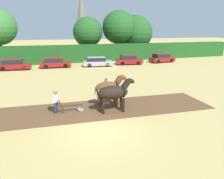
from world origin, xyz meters
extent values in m
plane|color=tan|center=(0.00, 0.00, 0.00)|extent=(240.00, 240.00, 0.00)
cube|color=brown|center=(-1.38, 3.70, 0.00)|extent=(21.43, 5.66, 0.01)
cube|color=#1E511E|center=(0.00, 27.40, 1.49)|extent=(70.74, 1.98, 2.99)
cylinder|color=brown|center=(-8.46, 30.37, 2.16)|extent=(0.44, 0.44, 4.33)
cylinder|color=brown|center=(6.75, 31.79, 1.75)|extent=(0.44, 0.44, 3.51)
sphere|color=#235623|center=(6.75, 31.79, 5.07)|extent=(5.69, 5.69, 5.69)
cylinder|color=#4C3823|center=(13.06, 31.57, 2.08)|extent=(0.44, 0.44, 4.15)
sphere|color=#235623|center=(13.06, 31.57, 5.97)|extent=(6.60, 6.60, 6.60)
cylinder|color=#423323|center=(17.18, 32.74, 1.43)|extent=(0.44, 0.44, 2.86)
sphere|color=#235623|center=(17.18, 32.74, 4.87)|extent=(7.33, 7.33, 7.33)
cylinder|color=gray|center=(10.51, 55.56, 3.87)|extent=(2.41, 2.41, 7.74)
cone|color=slate|center=(10.51, 55.56, 12.47)|extent=(2.65, 2.65, 9.46)
ellipsoid|color=black|center=(1.74, 2.79, 1.38)|extent=(2.24, 1.13, 0.94)
cylinder|color=black|center=(2.47, 3.01, 0.48)|extent=(0.18, 0.18, 0.96)
cylinder|color=black|center=(2.43, 2.47, 0.48)|extent=(0.18, 0.18, 0.96)
cylinder|color=black|center=(1.05, 3.11, 0.48)|extent=(0.18, 0.18, 0.96)
cylinder|color=black|center=(1.01, 2.57, 0.48)|extent=(0.18, 0.18, 0.96)
cylinder|color=black|center=(2.67, 2.73, 1.85)|extent=(0.81, 0.50, 0.85)
ellipsoid|color=black|center=(3.04, 2.70, 2.12)|extent=(0.70, 0.31, 0.54)
cube|color=gray|center=(2.83, 2.72, 2.05)|extent=(0.39, 0.11, 0.51)
cylinder|color=gray|center=(0.71, 2.86, 1.28)|extent=(0.30, 0.14, 0.71)
torus|color=black|center=(2.50, 2.74, 1.45)|extent=(0.17, 0.95, 0.95)
ellipsoid|color=brown|center=(1.83, 4.18, 1.34)|extent=(1.96, 1.13, 0.95)
cylinder|color=brown|center=(2.47, 4.41, 0.46)|extent=(0.18, 0.18, 0.91)
cylinder|color=brown|center=(2.43, 3.86, 0.46)|extent=(0.18, 0.18, 0.91)
cylinder|color=brown|center=(1.24, 4.49, 0.46)|extent=(0.18, 0.18, 0.91)
cylinder|color=brown|center=(1.20, 3.94, 0.46)|extent=(0.18, 0.18, 0.91)
cylinder|color=brown|center=(2.64, 4.12, 1.82)|extent=(0.82, 0.50, 0.86)
ellipsoid|color=brown|center=(3.02, 4.10, 2.09)|extent=(0.70, 0.31, 0.54)
cube|color=gray|center=(2.81, 4.11, 2.02)|extent=(0.39, 0.11, 0.52)
cylinder|color=gray|center=(0.93, 4.24, 1.24)|extent=(0.30, 0.14, 0.71)
torus|color=black|center=(2.50, 4.13, 1.41)|extent=(0.18, 0.97, 0.96)
cube|color=#4C331E|center=(-0.97, 3.67, 0.45)|extent=(1.56, 0.21, 0.12)
cube|color=#939399|center=(-0.35, 3.63, 0.10)|extent=(0.49, 0.23, 0.39)
cylinder|color=#4C331E|center=(-1.66, 3.92, 0.55)|extent=(0.40, 0.09, 0.96)
cylinder|color=#4C331E|center=(-1.69, 3.52, 0.55)|extent=(0.40, 0.09, 0.96)
cylinder|color=#28334C|center=(-1.91, 3.81, 0.40)|extent=(0.14, 0.14, 0.80)
cylinder|color=#28334C|center=(-2.07, 3.68, 0.40)|extent=(0.14, 0.14, 0.80)
cube|color=silver|center=(-1.99, 3.75, 1.08)|extent=(0.49, 0.45, 0.56)
sphere|color=tan|center=(-1.99, 3.75, 1.47)|extent=(0.22, 0.22, 0.22)
cylinder|color=silver|center=(-1.77, 3.92, 1.06)|extent=(0.09, 0.09, 0.53)
cylinder|color=silver|center=(-2.20, 3.57, 1.06)|extent=(0.09, 0.09, 0.53)
cylinder|color=tan|center=(-1.99, 3.75, 1.54)|extent=(0.41, 0.41, 0.02)
cylinder|color=tan|center=(-1.99, 3.75, 1.59)|extent=(0.21, 0.21, 0.10)
cylinder|color=#38332D|center=(2.34, 6.19, 0.44)|extent=(0.14, 0.14, 0.89)
cylinder|color=#38332D|center=(2.43, 5.98, 0.44)|extent=(0.14, 0.14, 0.89)
cube|color=silver|center=(2.39, 6.09, 1.20)|extent=(0.37, 0.55, 0.63)
sphere|color=tan|center=(2.39, 6.09, 1.64)|extent=(0.24, 0.24, 0.24)
cylinder|color=silver|center=(2.28, 6.37, 1.18)|extent=(0.09, 0.09, 0.59)
cylinder|color=silver|center=(2.50, 5.80, 1.18)|extent=(0.09, 0.09, 0.59)
cube|color=maroon|center=(-6.03, 22.71, 0.54)|extent=(4.54, 2.14, 0.71)
cube|color=black|center=(-6.25, 22.73, 1.18)|extent=(2.77, 1.81, 0.58)
cube|color=maroon|center=(-6.25, 22.73, 1.50)|extent=(2.77, 1.81, 0.06)
cylinder|color=black|center=(-4.60, 23.35, 0.33)|extent=(0.68, 0.28, 0.67)
cylinder|color=black|center=(-4.74, 21.83, 0.33)|extent=(0.68, 0.28, 0.67)
cylinder|color=black|center=(-7.32, 23.60, 0.33)|extent=(0.68, 0.28, 0.67)
cylinder|color=black|center=(-7.46, 22.07, 0.33)|extent=(0.68, 0.28, 0.67)
cube|color=maroon|center=(-0.37, 22.81, 0.52)|extent=(4.61, 2.08, 0.69)
cube|color=black|center=(-0.60, 22.82, 1.15)|extent=(2.80, 1.78, 0.57)
cube|color=maroon|center=(-0.60, 22.82, 1.47)|extent=(2.80, 1.78, 0.06)
cylinder|color=black|center=(1.07, 23.48, 0.32)|extent=(0.66, 0.26, 0.64)
cylinder|color=black|center=(0.96, 21.94, 0.32)|extent=(0.66, 0.26, 0.64)
cylinder|color=black|center=(-1.71, 23.68, 0.32)|extent=(0.66, 0.26, 0.64)
cylinder|color=black|center=(-1.82, 22.13, 0.32)|extent=(0.66, 0.26, 0.64)
cube|color=#9E9EA8|center=(5.92, 21.84, 0.51)|extent=(4.66, 2.31, 0.67)
cube|color=black|center=(5.70, 21.87, 1.12)|extent=(2.87, 1.89, 0.55)
cube|color=#9E9EA8|center=(5.70, 21.87, 1.42)|extent=(2.87, 1.89, 0.06)
cylinder|color=black|center=(7.39, 22.38, 0.31)|extent=(0.65, 0.31, 0.63)
cylinder|color=black|center=(7.19, 20.91, 0.31)|extent=(0.65, 0.31, 0.63)
cylinder|color=black|center=(4.65, 22.77, 0.31)|extent=(0.65, 0.31, 0.63)
cylinder|color=black|center=(4.44, 21.30, 0.31)|extent=(0.65, 0.31, 0.63)
cube|color=maroon|center=(11.31, 22.02, 0.53)|extent=(4.39, 2.51, 0.73)
cube|color=black|center=(11.11, 22.06, 1.21)|extent=(2.73, 2.03, 0.62)
cube|color=maroon|center=(11.11, 22.06, 1.55)|extent=(2.73, 2.03, 0.06)
cylinder|color=black|center=(12.71, 22.57, 0.31)|extent=(0.64, 0.33, 0.61)
cylinder|color=black|center=(12.43, 21.02, 0.31)|extent=(0.64, 0.33, 0.61)
cylinder|color=black|center=(10.19, 23.03, 0.31)|extent=(0.64, 0.33, 0.61)
cylinder|color=black|center=(9.91, 21.48, 0.31)|extent=(0.64, 0.33, 0.61)
cube|color=maroon|center=(17.68, 22.34, 0.53)|extent=(4.47, 2.12, 0.70)
cube|color=black|center=(17.46, 22.33, 1.18)|extent=(2.72, 1.80, 0.58)
cube|color=maroon|center=(17.46, 22.33, 1.50)|extent=(2.72, 1.80, 0.06)
cylinder|color=black|center=(18.96, 23.23, 0.33)|extent=(0.68, 0.27, 0.66)
cylinder|color=black|center=(19.08, 21.67, 0.33)|extent=(0.68, 0.27, 0.66)
cylinder|color=black|center=(16.27, 23.02, 0.33)|extent=(0.68, 0.27, 0.66)
cylinder|color=black|center=(16.40, 21.46, 0.33)|extent=(0.68, 0.27, 0.66)
camera|label=1|loc=(-2.95, -10.72, 5.53)|focal=35.00mm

